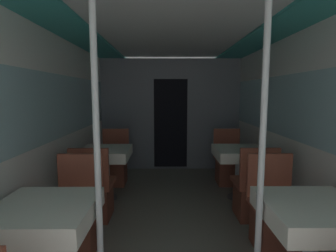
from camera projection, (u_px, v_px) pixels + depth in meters
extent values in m
cube|color=silver|center=(54.00, 130.00, 2.93)|extent=(0.05, 6.50, 2.12)
cube|color=#9EC6D1|center=(54.00, 107.00, 2.90)|extent=(0.03, 5.98, 0.73)
cube|color=silver|center=(293.00, 130.00, 2.96)|extent=(0.05, 6.50, 2.12)
cube|color=#9EC6D1|center=(294.00, 107.00, 2.93)|extent=(0.03, 5.98, 0.73)
cube|color=silver|center=(174.00, 27.00, 2.81)|extent=(2.70, 6.50, 0.04)
cube|color=teal|center=(71.00, 30.00, 2.80)|extent=(0.49, 6.24, 0.03)
cube|color=teal|center=(277.00, 31.00, 2.82)|extent=(0.49, 6.24, 0.03)
cube|color=slate|center=(171.00, 115.00, 5.06)|extent=(2.65, 0.08, 2.12)
cube|color=black|center=(171.00, 124.00, 5.04)|extent=(0.64, 0.01, 1.70)
cube|color=#93704C|center=(44.00, 206.00, 1.80)|extent=(0.63, 0.63, 0.02)
cube|color=white|center=(44.00, 214.00, 1.80)|extent=(0.67, 0.67, 0.14)
cube|color=brown|center=(76.00, 231.00, 2.44)|extent=(0.37, 0.37, 0.40)
cube|color=#9E4C38|center=(75.00, 208.00, 2.41)|extent=(0.44, 0.44, 0.05)
cube|color=#9E4C38|center=(81.00, 176.00, 2.58)|extent=(0.44, 0.04, 0.44)
cylinder|color=silver|center=(97.00, 154.00, 1.76)|extent=(0.05, 0.05, 2.12)
cylinder|color=#4C4C51|center=(107.00, 197.00, 3.70)|extent=(0.30, 0.30, 0.01)
cylinder|color=#B7B7BC|center=(106.00, 174.00, 3.66)|extent=(0.10, 0.10, 0.68)
cube|color=#93704C|center=(105.00, 149.00, 3.62)|extent=(0.63, 0.63, 0.02)
cube|color=white|center=(105.00, 153.00, 3.63)|extent=(0.67, 0.67, 0.14)
cube|color=brown|center=(95.00, 202.00, 3.10)|extent=(0.37, 0.37, 0.40)
cube|color=#9E4C38|center=(94.00, 183.00, 3.07)|extent=(0.44, 0.44, 0.05)
cube|color=#9E4C38|center=(89.00, 168.00, 2.84)|extent=(0.44, 0.04, 0.44)
cube|color=brown|center=(114.00, 172.00, 4.26)|extent=(0.37, 0.37, 0.40)
cube|color=#9E4C38|center=(114.00, 159.00, 4.24)|extent=(0.44, 0.44, 0.05)
cube|color=#9E4C38|center=(116.00, 142.00, 4.40)|extent=(0.44, 0.04, 0.44)
cylinder|color=#B7B7BC|center=(311.00, 252.00, 1.86)|extent=(0.10, 0.10, 0.68)
cube|color=#93704C|center=(314.00, 205.00, 1.81)|extent=(0.63, 0.63, 0.02)
cube|color=white|center=(314.00, 213.00, 1.82)|extent=(0.67, 0.67, 0.14)
cube|color=brown|center=(275.00, 230.00, 2.46)|extent=(0.37, 0.37, 0.40)
cube|color=#9E4C38|center=(276.00, 207.00, 2.43)|extent=(0.44, 0.44, 0.05)
cube|color=#9E4C38|center=(269.00, 175.00, 2.60)|extent=(0.44, 0.04, 0.44)
cylinder|color=silver|center=(262.00, 154.00, 1.77)|extent=(0.05, 0.05, 2.12)
cylinder|color=#4C4C51|center=(238.00, 197.00, 3.72)|extent=(0.30, 0.30, 0.01)
cylinder|color=#B7B7BC|center=(239.00, 173.00, 3.68)|extent=(0.10, 0.10, 0.68)
cube|color=#93704C|center=(240.00, 149.00, 3.64)|extent=(0.63, 0.63, 0.02)
cube|color=white|center=(240.00, 153.00, 3.64)|extent=(0.67, 0.67, 0.14)
cube|color=brown|center=(252.00, 201.00, 3.11)|extent=(0.37, 0.37, 0.40)
cube|color=#9E4C38|center=(253.00, 183.00, 3.09)|extent=(0.44, 0.44, 0.05)
cube|color=#9E4C38|center=(260.00, 168.00, 2.86)|extent=(0.44, 0.04, 0.44)
cube|color=brown|center=(229.00, 172.00, 4.28)|extent=(0.37, 0.37, 0.40)
cube|color=#9E4C38|center=(229.00, 158.00, 4.25)|extent=(0.44, 0.44, 0.05)
cube|color=#9E4C38|center=(227.00, 141.00, 4.42)|extent=(0.44, 0.04, 0.44)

